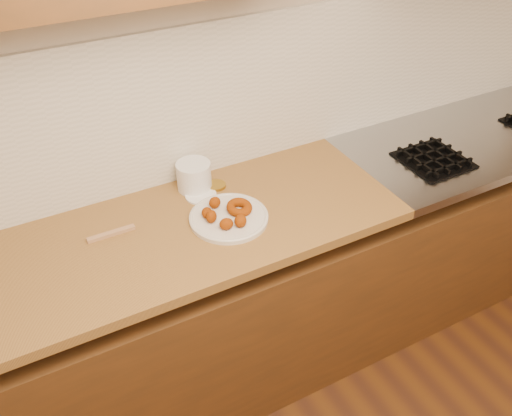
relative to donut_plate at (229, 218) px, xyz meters
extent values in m
cube|color=#C7B497|center=(0.13, 0.35, 0.44)|extent=(4.00, 0.02, 2.70)
cube|color=#552F12|center=(0.13, 0.04, -0.52)|extent=(3.60, 0.60, 0.77)
cube|color=olive|center=(-0.52, 0.04, -0.03)|extent=(2.30, 0.62, 0.04)
cube|color=#9EA0A5|center=(1.28, 0.04, -0.03)|extent=(1.30, 0.62, 0.04)
cube|color=beige|center=(0.13, 0.33, 0.29)|extent=(3.60, 0.02, 0.60)
cube|color=black|center=(0.93, -0.04, -0.01)|extent=(0.26, 0.26, 0.01)
cube|color=black|center=(0.84, -0.04, 0.01)|extent=(0.01, 0.24, 0.02)
cube|color=black|center=(0.93, -0.13, 0.01)|extent=(0.24, 0.01, 0.02)
cube|color=black|center=(0.90, -0.04, 0.01)|extent=(0.01, 0.24, 0.02)
cube|color=black|center=(0.93, -0.07, 0.01)|extent=(0.24, 0.01, 0.02)
cube|color=black|center=(0.96, -0.04, 0.01)|extent=(0.01, 0.24, 0.02)
cube|color=black|center=(0.93, -0.01, 0.01)|extent=(0.24, 0.01, 0.02)
cube|color=black|center=(1.02, -0.04, 0.01)|extent=(0.01, 0.24, 0.02)
cube|color=black|center=(0.93, 0.05, 0.01)|extent=(0.24, 0.01, 0.02)
cylinder|color=beige|center=(0.00, 0.00, 0.00)|extent=(0.28, 0.28, 0.02)
torus|color=#7C2905|center=(0.05, 0.01, 0.02)|extent=(0.13, 0.13, 0.04)
ellipsoid|color=#7C2905|center=(-0.07, 0.03, 0.03)|extent=(0.05, 0.06, 0.04)
ellipsoid|color=#7C2905|center=(-0.07, 0.00, 0.03)|extent=(0.06, 0.06, 0.05)
ellipsoid|color=#7C2905|center=(-0.04, -0.06, 0.03)|extent=(0.05, 0.05, 0.04)
ellipsoid|color=#7C2905|center=(0.01, -0.07, 0.03)|extent=(0.06, 0.06, 0.05)
ellipsoid|color=#7C2905|center=(-0.02, 0.07, 0.03)|extent=(0.06, 0.06, 0.04)
cylinder|color=white|center=(-0.03, 0.24, 0.05)|extent=(0.16, 0.16, 0.11)
cylinder|color=white|center=(-0.03, 0.18, 0.00)|extent=(0.14, 0.14, 0.01)
cylinder|color=olive|center=(0.05, 0.21, 0.00)|extent=(0.09, 0.09, 0.01)
cube|color=#A97A52|center=(-0.40, 0.11, 0.00)|extent=(0.17, 0.02, 0.01)
camera|label=1|loc=(-0.63, -1.39, 1.20)|focal=38.00mm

